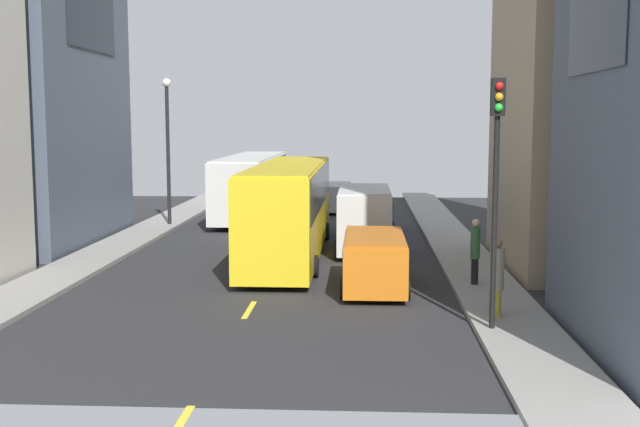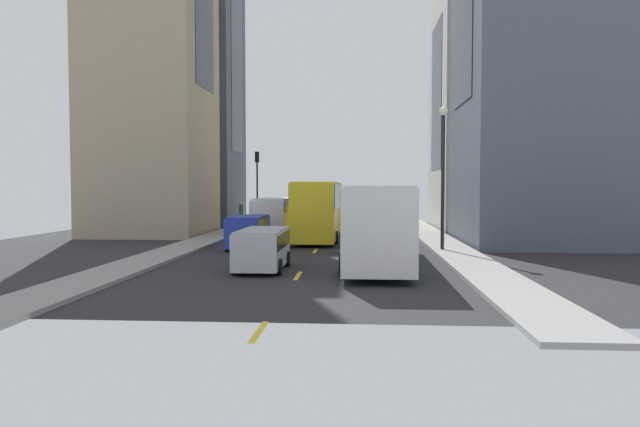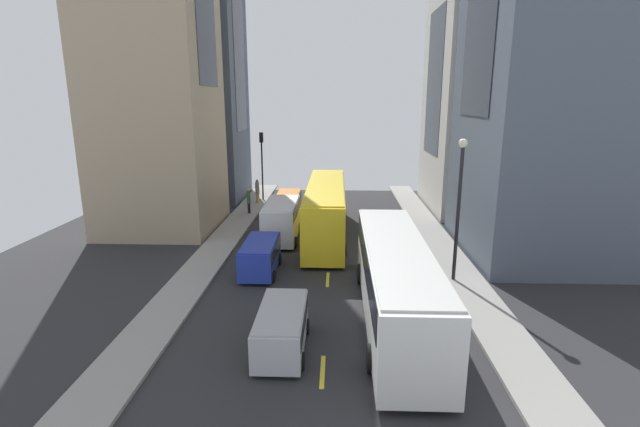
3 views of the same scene
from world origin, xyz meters
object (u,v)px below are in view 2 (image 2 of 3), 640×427
at_px(delivery_van_white, 273,215).
at_px(car_orange_0, 283,217).
at_px(streetcar_yellow, 320,205).
at_px(pedestrian_waiting_curb, 251,212).
at_px(city_bus_white, 375,217).
at_px(car_silver_1, 262,246).
at_px(pedestrian_crossing_mid, 241,214).
at_px(car_blue_2, 248,230).
at_px(traffic_light_near_corner, 257,174).

relative_size(delivery_van_white, car_orange_0, 1.16).
xyz_separation_m(streetcar_yellow, delivery_van_white, (2.90, 1.09, -0.61)).
bearing_deg(delivery_van_white, pedestrian_waiting_curb, -72.39).
distance_m(city_bus_white, delivery_van_white, 12.80).
bearing_deg(car_silver_1, pedestrian_crossing_mid, -76.13).
xyz_separation_m(streetcar_yellow, car_orange_0, (3.21, -6.04, -1.10)).
xyz_separation_m(car_blue_2, traffic_light_near_corner, (2.70, -18.03, 3.35)).
bearing_deg(pedestrian_waiting_curb, car_blue_2, -161.54).
xyz_separation_m(delivery_van_white, car_orange_0, (0.32, -7.12, -0.49)).
distance_m(delivery_van_white, pedestrian_crossing_mid, 7.62).
height_order(car_orange_0, car_silver_1, car_orange_0).
height_order(car_orange_0, traffic_light_near_corner, traffic_light_near_corner).
bearing_deg(city_bus_white, car_silver_1, 30.26).
relative_size(streetcar_yellow, car_blue_2, 3.30).
xyz_separation_m(city_bus_white, delivery_van_white, (6.13, -11.22, -0.50)).
xyz_separation_m(delivery_van_white, car_blue_2, (0.45, 5.96, -0.48)).
height_order(city_bus_white, car_blue_2, city_bus_white).
xyz_separation_m(car_blue_2, pedestrian_waiting_curb, (3.00, -16.81, 0.20)).
distance_m(pedestrian_waiting_curb, traffic_light_near_corner, 3.39).
distance_m(streetcar_yellow, traffic_light_near_corner, 12.74).
distance_m(car_blue_2, traffic_light_near_corner, 18.54).
relative_size(car_blue_2, pedestrian_waiting_curb, 1.99).
bearing_deg(streetcar_yellow, pedestrian_waiting_curb, -57.01).
bearing_deg(city_bus_white, traffic_light_near_corner, -68.27).
height_order(city_bus_white, pedestrian_crossing_mid, city_bus_white).
relative_size(car_silver_1, pedestrian_waiting_curb, 1.97).
xyz_separation_m(car_blue_2, pedestrian_crossing_mid, (3.01, -12.74, 0.25)).
xyz_separation_m(city_bus_white, pedestrian_crossing_mid, (9.59, -18.01, -0.73)).
bearing_deg(car_orange_0, delivery_van_white, 92.53).
bearing_deg(pedestrian_waiting_curb, pedestrian_crossing_mid, -171.86).
relative_size(streetcar_yellow, car_orange_0, 3.01).
bearing_deg(pedestrian_crossing_mid, pedestrian_waiting_curb, -168.19).
xyz_separation_m(car_silver_1, car_blue_2, (2.08, -7.89, 0.07)).
bearing_deg(car_blue_2, car_orange_0, -90.57).
bearing_deg(pedestrian_crossing_mid, traffic_light_near_corner, -171.34).
distance_m(streetcar_yellow, car_blue_2, 7.87).
xyz_separation_m(car_orange_0, car_blue_2, (0.13, 13.08, 0.01)).
relative_size(delivery_van_white, pedestrian_waiting_curb, 2.53).
height_order(streetcar_yellow, pedestrian_waiting_curb, streetcar_yellow).
relative_size(city_bus_white, pedestrian_crossing_mid, 6.20).
bearing_deg(car_orange_0, city_bus_white, 109.37).
xyz_separation_m(car_orange_0, traffic_light_near_corner, (2.83, -4.95, 3.36)).
distance_m(car_silver_1, pedestrian_waiting_curb, 25.22).
bearing_deg(pedestrian_waiting_curb, traffic_light_near_corner, -5.26).
bearing_deg(city_bus_white, car_blue_2, -38.66).
bearing_deg(car_blue_2, pedestrian_crossing_mid, -76.70).
height_order(city_bus_white, streetcar_yellow, streetcar_yellow).
relative_size(city_bus_white, traffic_light_near_corner, 2.09).
bearing_deg(pedestrian_crossing_mid, delivery_van_white, 39.02).
bearing_deg(streetcar_yellow, pedestrian_crossing_mid, -41.90).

